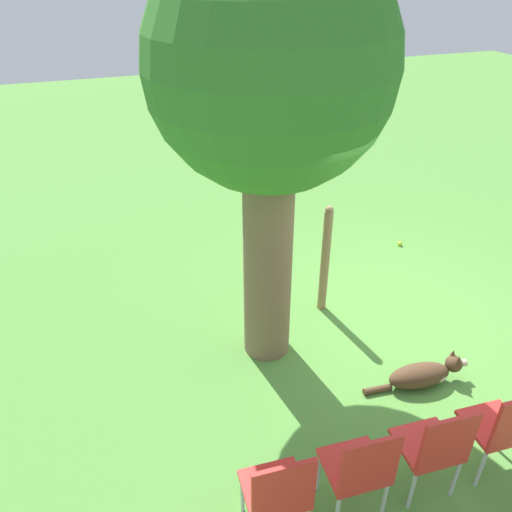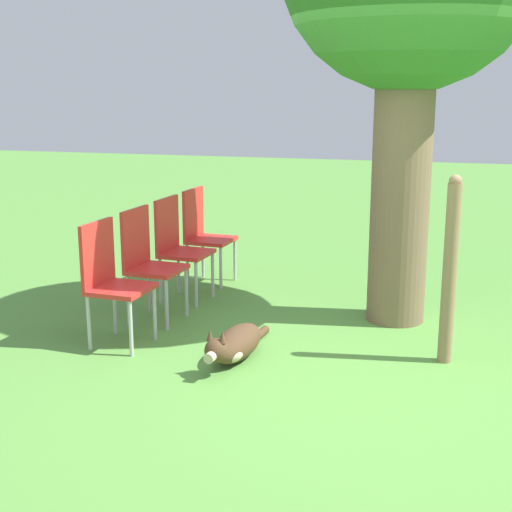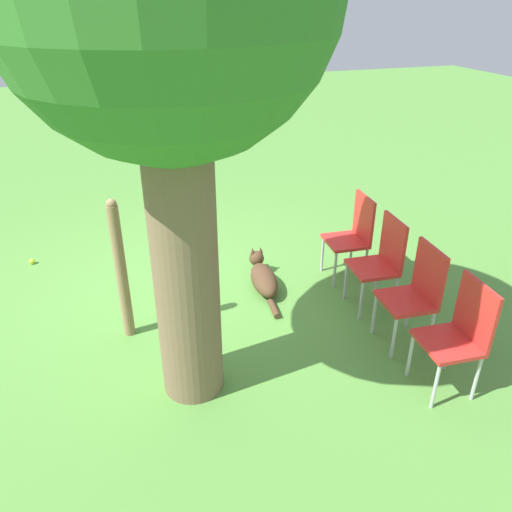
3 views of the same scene
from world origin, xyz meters
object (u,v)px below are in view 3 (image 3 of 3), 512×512
object	(u,v)px
red_chair_0	(353,232)
red_chair_3	(460,331)
red_chair_2	(416,290)
dog	(263,277)
oak_tree	(165,1)
red_chair_1	(381,258)
tennis_ball	(32,261)
fence_post	(121,270)

from	to	relation	value
red_chair_0	red_chair_3	bearing A→B (deg)	91.71
red_chair_0	red_chair_2	xyz separation A→B (m)	(0.05, 1.25, 0.00)
red_chair_2	dog	bearing A→B (deg)	-49.89
dog	red_chair_3	distance (m)	2.22
oak_tree	red_chair_1	size ratio (longest dim) A/B	4.13
dog	tennis_ball	xyz separation A→B (m)	(2.46, -1.36, -0.09)
red_chair_3	fence_post	bearing A→B (deg)	-28.64
dog	red_chair_1	world-z (taller)	red_chair_1
dog	red_chair_3	world-z (taller)	red_chair_3
oak_tree	dog	size ratio (longest dim) A/B	3.64
dog	red_chair_3	size ratio (longest dim) A/B	1.13
dog	oak_tree	bearing A→B (deg)	146.57
dog	red_chair_0	world-z (taller)	red_chair_0
oak_tree	red_chair_3	size ratio (longest dim) A/B	4.13
fence_post	dog	bearing A→B (deg)	-164.68
fence_post	tennis_ball	distance (m)	2.12
red_chair_0	tennis_ball	xyz separation A→B (m)	(3.48, -1.44, -0.52)
tennis_ball	red_chair_0	bearing A→B (deg)	157.56
red_chair_0	tennis_ball	bearing A→B (deg)	-18.59
dog	red_chair_0	distance (m)	1.11
oak_tree	dog	bearing A→B (deg)	-129.05
tennis_ball	red_chair_2	bearing A→B (deg)	141.96
red_chair_0	oak_tree	bearing A→B (deg)	34.12
oak_tree	red_chair_2	distance (m)	3.06
fence_post	red_chair_2	xyz separation A→B (m)	(-2.46, 0.93, -0.14)
fence_post	tennis_ball	bearing A→B (deg)	-60.98
red_chair_3	tennis_ball	xyz separation A→B (m)	(3.41, -3.31, -0.52)
red_chair_2	tennis_ball	size ratio (longest dim) A/B	14.20
red_chair_3	dog	bearing A→B (deg)	-60.18
red_chair_0	red_chair_2	world-z (taller)	same
oak_tree	tennis_ball	xyz separation A→B (m)	(1.42, -2.64, -2.81)
oak_tree	red_chair_3	distance (m)	3.11
red_chair_1	red_chair_3	xyz separation A→B (m)	(0.05, 1.25, 0.00)
fence_post	red_chair_0	bearing A→B (deg)	-172.59
red_chair_2	red_chair_3	xyz separation A→B (m)	(0.02, 0.63, 0.00)
red_chair_0	red_chair_1	bearing A→B (deg)	91.71
oak_tree	red_chair_0	xyz separation A→B (m)	(-2.07, -1.21, -2.29)
fence_post	red_chair_1	distance (m)	2.50
red_chair_0	red_chair_1	xyz separation A→B (m)	(0.02, 0.63, 0.00)
oak_tree	red_chair_1	distance (m)	3.13
oak_tree	dog	world-z (taller)	oak_tree
oak_tree	red_chair_1	world-z (taller)	oak_tree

